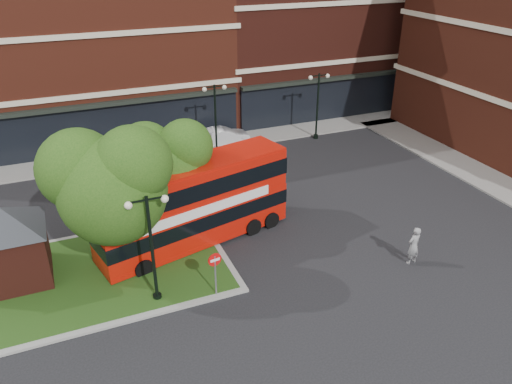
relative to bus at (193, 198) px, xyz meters
name	(u,v)px	position (x,y,z in m)	size (l,w,h in m)	color
ground	(277,273)	(2.66, -4.00, -2.48)	(120.00, 120.00, 0.00)	black
pavement_far	(182,147)	(2.66, 12.50, -2.42)	(44.00, 3.00, 0.12)	slate
pavement_side	(509,191)	(19.16, -2.00, -2.42)	(3.00, 28.00, 0.12)	slate
terrace_far_left	(44,40)	(-5.34, 20.00, 4.52)	(26.00, 12.00, 14.00)	maroon
terrace_far_right	(308,11)	(16.66, 20.00, 5.52)	(18.00, 12.00, 16.00)	#471911
traffic_island	(90,276)	(-5.34, -1.00, -2.41)	(12.60, 7.60, 0.15)	gray
kiosk	(7,237)	(-8.34, 0.00, -0.16)	(6.51, 6.51, 3.60)	#471911
tree_island_west	(108,181)	(-3.93, -1.42, 2.32)	(5.40, 4.71, 7.21)	#2D2116
tree_island_east	(167,160)	(-0.91, 1.06, 1.77)	(4.46, 3.90, 6.29)	#2D2116
lamp_island	(151,244)	(-2.84, -3.80, 0.35)	(1.72, 0.36, 5.00)	black
lamp_far_left	(215,116)	(4.66, 10.50, 0.35)	(1.72, 0.36, 5.00)	black
lamp_far_right	(318,103)	(12.66, 10.50, 0.35)	(1.72, 0.36, 5.00)	black
bus	(193,198)	(0.00, 0.00, 0.00)	(10.13, 4.52, 3.77)	#B61107
woman	(414,246)	(8.89, -5.73, -1.51)	(0.70, 0.46, 1.93)	gray
car_silver	(97,163)	(-3.54, 10.50, -1.79)	(1.62, 4.03, 1.37)	silver
car_white	(223,136)	(5.66, 12.00, -1.82)	(1.38, 3.95, 1.30)	white
no_entry_sign	(215,266)	(-0.44, -4.50, -0.92)	(0.60, 0.13, 2.19)	slate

